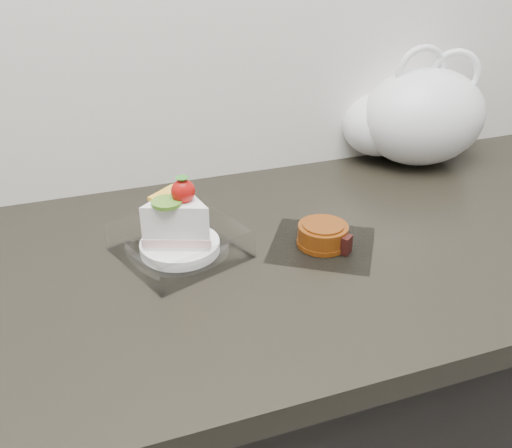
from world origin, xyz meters
The scene contains 3 objects.
cake_tray centered at (-0.03, 1.73, 0.94)m, with size 0.22×0.22×0.14m.
mooncake_wrap centered at (0.20, 1.67, 0.92)m, with size 0.22×0.22×0.04m.
plastic_bag centered at (0.53, 1.94, 1.00)m, with size 0.34×0.28×0.25m.
Camera 1 is at (-0.17, 0.95, 1.38)m, focal length 40.00 mm.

